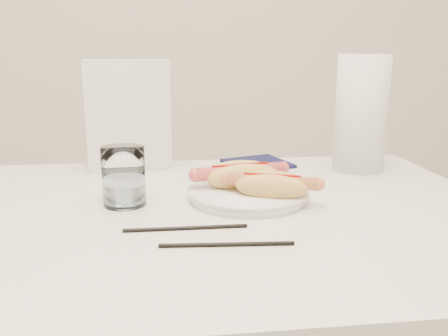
{
  "coord_description": "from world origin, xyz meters",
  "views": [
    {
      "loc": [
        -0.03,
        -0.84,
        1.04
      ],
      "look_at": [
        0.08,
        0.03,
        0.82
      ],
      "focal_mm": 38.51,
      "sensor_mm": 36.0,
      "label": 1
    }
  ],
  "objects": [
    {
      "name": "chopstick_near",
      "position": [
        -0.0,
        -0.1,
        0.75
      ],
      "size": [
        0.2,
        0.01,
        0.01
      ],
      "primitive_type": "cylinder",
      "rotation": [
        0.0,
        1.57,
        -0.01
      ],
      "color": "black",
      "rests_on": "table"
    },
    {
      "name": "hotdog_left",
      "position": [
        0.11,
        0.08,
        0.79
      ],
      "size": [
        0.19,
        0.1,
        0.05
      ],
      "rotation": [
        0.0,
        0.0,
        0.18
      ],
      "color": "#E4BA5B",
      "rests_on": "plate"
    },
    {
      "name": "water_glass",
      "position": [
        -0.11,
        0.05,
        0.81
      ],
      "size": [
        0.08,
        0.08,
        0.11
      ],
      "primitive_type": "cylinder",
      "color": "silver",
      "rests_on": "table"
    },
    {
      "name": "chopstick_far",
      "position": [
        0.05,
        -0.17,
        0.75
      ],
      "size": [
        0.2,
        0.02,
        0.01
      ],
      "primitive_type": "cylinder",
      "rotation": [
        0.0,
        1.57,
        -0.07
      ],
      "color": "black",
      "rests_on": "table"
    },
    {
      "name": "hotdog_right",
      "position": [
        0.16,
        0.0,
        0.79
      ],
      "size": [
        0.17,
        0.11,
        0.05
      ],
      "rotation": [
        0.0,
        0.0,
        -0.34
      ],
      "color": "#DDAE56",
      "rests_on": "plate"
    },
    {
      "name": "plate",
      "position": [
        0.13,
        0.05,
        0.76
      ],
      "size": [
        0.25,
        0.25,
        0.02
      ],
      "primitive_type": "cylinder",
      "rotation": [
        0.0,
        0.0,
        0.11
      ],
      "color": "white",
      "rests_on": "table"
    },
    {
      "name": "napkin_box",
      "position": [
        -0.12,
        0.35,
        0.88
      ],
      "size": [
        0.21,
        0.13,
        0.26
      ],
      "primitive_type": "cube",
      "rotation": [
        0.0,
        0.0,
        0.1
      ],
      "color": "silver",
      "rests_on": "table"
    },
    {
      "name": "navy_napkin",
      "position": [
        0.2,
        0.33,
        0.75
      ],
      "size": [
        0.18,
        0.18,
        0.01
      ],
      "primitive_type": "cube",
      "rotation": [
        0.0,
        0.0,
        0.32
      ],
      "color": "#111338",
      "rests_on": "table"
    },
    {
      "name": "table",
      "position": [
        0.0,
        0.0,
        0.69
      ],
      "size": [
        1.2,
        0.8,
        0.75
      ],
      "color": "silver",
      "rests_on": "ground"
    },
    {
      "name": "paper_towel_roll",
      "position": [
        0.43,
        0.25,
        0.89
      ],
      "size": [
        0.13,
        0.13,
        0.28
      ],
      "primitive_type": "cylinder",
      "rotation": [
        0.0,
        0.0,
        -0.09
      ],
      "color": "white",
      "rests_on": "table"
    }
  ]
}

